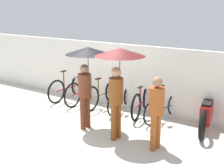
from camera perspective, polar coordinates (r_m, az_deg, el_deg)
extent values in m
plane|color=beige|center=(7.86, -7.93, -8.14)|extent=(30.00, 30.00, 0.00)
cube|color=silver|center=(9.29, 1.16, 1.63)|extent=(12.49, 0.12, 1.88)
torus|color=black|center=(10.53, -6.04, -0.08)|extent=(0.06, 0.75, 0.75)
torus|color=black|center=(9.76, -10.14, -1.39)|extent=(0.06, 0.75, 0.75)
cylinder|color=maroon|center=(10.13, -8.01, -0.71)|extent=(0.04, 1.08, 0.04)
cylinder|color=maroon|center=(9.93, -8.80, 0.64)|extent=(0.04, 0.04, 0.57)
cube|color=black|center=(9.86, -8.87, 2.34)|extent=(0.09, 0.20, 0.03)
cylinder|color=maroon|center=(10.45, -6.09, 1.67)|extent=(0.04, 0.04, 0.66)
cylinder|color=maroon|center=(10.38, -6.14, 3.43)|extent=(0.44, 0.03, 0.03)
torus|color=black|center=(10.09, -3.27, -0.62)|extent=(0.06, 0.76, 0.76)
torus|color=black|center=(9.30, -7.22, -2.05)|extent=(0.06, 0.76, 0.76)
cylinder|color=maroon|center=(9.69, -5.16, -1.31)|extent=(0.04, 1.07, 0.04)
cylinder|color=maroon|center=(9.49, -5.90, -0.15)|extent=(0.04, 0.04, 0.48)
cube|color=black|center=(9.42, -5.94, 1.36)|extent=(0.09, 0.20, 0.03)
cylinder|color=maroon|center=(10.02, -3.29, 0.96)|extent=(0.04, 0.04, 0.58)
cylinder|color=maroon|center=(9.96, -3.32, 2.57)|extent=(0.44, 0.03, 0.03)
torus|color=black|center=(9.75, 0.09, -1.18)|extent=(0.06, 0.75, 0.75)
torus|color=black|center=(8.91, -3.88, -2.73)|extent=(0.06, 0.75, 0.75)
cylinder|color=brown|center=(9.32, -1.80, -1.92)|extent=(0.05, 1.09, 0.04)
cylinder|color=brown|center=(9.11, -2.53, -0.65)|extent=(0.04, 0.04, 0.51)
cube|color=black|center=(9.04, -2.55, 1.01)|extent=(0.09, 0.20, 0.03)
cylinder|color=brown|center=(9.67, 0.09, 0.56)|extent=(0.04, 0.04, 0.61)
cylinder|color=brown|center=(9.60, 0.09, 2.34)|extent=(0.44, 0.03, 0.03)
torus|color=black|center=(9.43, 3.11, -2.03)|extent=(0.12, 0.66, 0.66)
torus|color=black|center=(8.55, 0.20, -3.75)|extent=(0.12, 0.66, 0.66)
cylinder|color=#19478C|center=(8.99, 1.73, -2.85)|extent=(0.14, 1.02, 0.04)
cylinder|color=#19478C|center=(8.75, 1.22, -1.34)|extent=(0.04, 0.04, 0.58)
cube|color=black|center=(8.67, 1.23, 0.60)|extent=(0.11, 0.21, 0.03)
cylinder|color=#19478C|center=(9.34, 3.13, -0.11)|extent=(0.04, 0.04, 0.65)
cylinder|color=#19478C|center=(9.26, 3.16, 1.85)|extent=(0.44, 0.07, 0.03)
torus|color=black|center=(9.10, 6.48, -2.43)|extent=(0.20, 0.74, 0.75)
torus|color=black|center=(8.21, 4.43, -4.28)|extent=(0.20, 0.74, 0.75)
cylinder|color=maroon|center=(8.65, 5.51, -3.31)|extent=(0.22, 0.98, 0.04)
cylinder|color=maroon|center=(8.43, 5.18, -2.16)|extent=(0.04, 0.04, 0.46)
cube|color=black|center=(8.36, 5.21, -0.56)|extent=(0.13, 0.21, 0.03)
cylinder|color=maroon|center=(9.01, 6.54, -0.32)|extent=(0.04, 0.04, 0.69)
cylinder|color=maroon|center=(8.93, 6.60, 1.82)|extent=(0.44, 0.11, 0.03)
torus|color=black|center=(8.77, 11.43, -3.57)|extent=(0.16, 0.66, 0.66)
torus|color=black|center=(7.96, 7.27, -5.28)|extent=(0.16, 0.66, 0.66)
cylinder|color=#19478C|center=(8.36, 9.45, -4.39)|extent=(0.23, 1.03, 0.04)
cylinder|color=#19478C|center=(8.12, 8.80, -2.59)|extent=(0.04, 0.04, 0.63)
cube|color=black|center=(8.03, 8.89, -0.34)|extent=(0.13, 0.21, 0.03)
cylinder|color=#19478C|center=(8.68, 11.53, -1.61)|extent=(0.04, 0.04, 0.63)
cylinder|color=#19478C|center=(8.60, 11.64, 0.39)|extent=(0.44, 0.11, 0.03)
cylinder|color=brown|center=(7.68, -5.38, -5.35)|extent=(0.13, 0.13, 0.82)
cylinder|color=brown|center=(7.80, -4.46, -5.00)|extent=(0.13, 0.13, 0.82)
cylinder|color=brown|center=(7.53, -5.03, -0.23)|extent=(0.32, 0.32, 0.56)
sphere|color=#997051|center=(7.44, -5.10, 2.80)|extent=(0.21, 0.21, 0.21)
cylinder|color=#332D28|center=(7.55, -4.36, 2.79)|extent=(0.02, 0.02, 0.70)
cone|color=black|center=(7.47, -4.43, 6.10)|extent=(1.08, 1.08, 0.18)
cylinder|color=brown|center=(7.04, 0.29, -7.02)|extent=(0.13, 0.13, 0.85)
cylinder|color=brown|center=(7.18, 1.14, -6.59)|extent=(0.13, 0.13, 0.85)
cylinder|color=brown|center=(6.88, 0.74, -1.24)|extent=(0.32, 0.32, 0.58)
sphere|color=tan|center=(6.78, 0.75, 2.19)|extent=(0.22, 0.22, 0.22)
cylinder|color=#332D28|center=(6.90, 1.43, 2.15)|extent=(0.02, 0.02, 0.72)
cone|color=#591919|center=(6.81, 1.45, 5.85)|extent=(1.13, 1.13, 0.18)
cylinder|color=#9E4C1E|center=(6.62, 7.56, -8.79)|extent=(0.13, 0.13, 0.81)
cylinder|color=#9E4C1E|center=(6.77, 8.35, -8.30)|extent=(0.13, 0.13, 0.81)
cylinder|color=#9E4C1E|center=(6.46, 8.17, -3.01)|extent=(0.32, 0.32, 0.55)
sphere|color=#997051|center=(6.36, 8.30, 0.42)|extent=(0.21, 0.21, 0.21)
torus|color=black|center=(8.60, 17.40, -4.18)|extent=(0.22, 0.71, 0.71)
torus|color=black|center=(7.37, 16.21, -7.24)|extent=(0.22, 0.71, 0.71)
cube|color=maroon|center=(7.95, 16.89, -5.05)|extent=(0.37, 0.76, 0.44)
cube|color=black|center=(7.88, 17.03, -3.33)|extent=(0.31, 0.54, 0.06)
cylinder|color=#B2B2B7|center=(8.45, 17.68, -0.64)|extent=(0.58, 0.14, 0.03)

